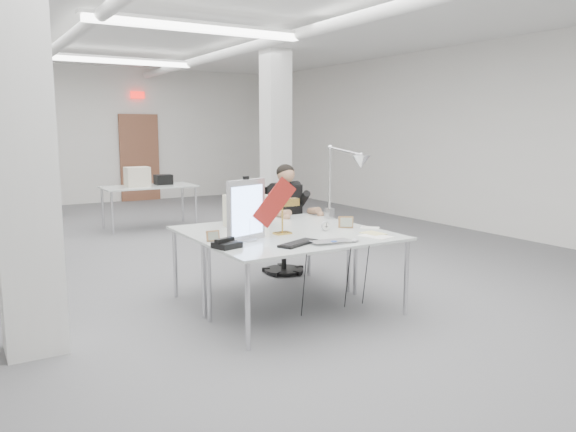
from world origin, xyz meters
name	(u,v)px	position (x,y,z in m)	size (l,w,h in m)	color
room_shell	(201,134)	(0.04, 0.13, 1.69)	(10.04, 14.04, 3.24)	#5B5B5E
desk_main	(310,241)	(0.00, -2.50, 0.74)	(1.80, 0.90, 0.03)	silver
desk_second	(263,226)	(0.00, -1.60, 0.74)	(1.80, 0.90, 0.03)	silver
bg_desk_a	(149,187)	(0.20, 3.00, 0.74)	(1.60, 0.80, 0.03)	silver
bg_desk_b	(12,182)	(-1.80, 5.20, 0.74)	(1.60, 0.80, 0.03)	silver
office_chair	(284,235)	(0.65, -0.94, 0.47)	(0.47, 0.47, 0.95)	black
seated_person	(286,201)	(0.65, -0.99, 0.90)	(0.50, 0.62, 0.93)	black
monitor	(246,210)	(-0.51, -2.24, 1.03)	(0.45, 0.04, 0.56)	silver
pennant	(275,202)	(-0.24, -2.27, 1.09)	(0.46, 0.01, 0.19)	maroon
keyboard	(298,243)	(-0.21, -2.64, 0.77)	(0.43, 0.14, 0.02)	black
laptop	(334,243)	(0.05, -2.81, 0.77)	(0.36, 0.23, 0.03)	#AAAAAE
mouse	(355,240)	(0.28, -2.81, 0.77)	(0.08, 0.05, 0.03)	#B7B6BC
bankers_lamp	(282,217)	(-0.08, -2.14, 0.92)	(0.29, 0.12, 0.33)	gold
desk_phone	(227,245)	(-0.81, -2.44, 0.78)	(0.21, 0.18, 0.05)	black
picture_frame_left	(213,236)	(-0.79, -2.11, 0.80)	(0.12, 0.01, 0.10)	#B67D4E
picture_frame_right	(346,222)	(0.65, -2.19, 0.82)	(0.15, 0.01, 0.12)	#9B6E42
desk_clock	(325,226)	(0.37, -2.21, 0.81)	(0.09, 0.09, 0.03)	#B8B8BD
paper_stack_a	(376,236)	(0.61, -2.70, 0.76)	(0.20, 0.28, 0.01)	white
paper_stack_b	(373,233)	(0.68, -2.58, 0.76)	(0.16, 0.23, 0.01)	#DCD184
paper_stack_c	(370,228)	(0.85, -2.32, 0.76)	(0.19, 0.13, 0.01)	silver
beige_monitor	(246,211)	(-0.19, -1.59, 0.92)	(0.35, 0.33, 0.33)	beige
architect_lamp	(343,183)	(0.84, -1.86, 1.18)	(0.23, 0.66, 0.85)	silver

